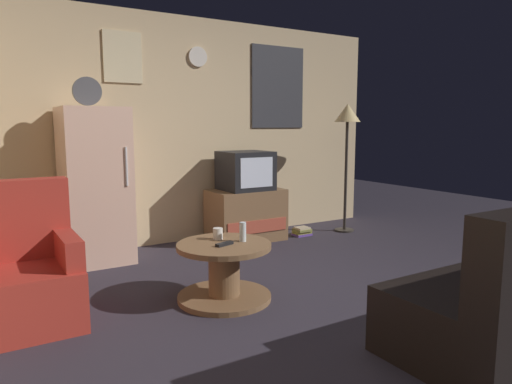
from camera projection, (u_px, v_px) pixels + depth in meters
name	position (u px, v px, depth m)	size (l,w,h in m)	color
ground_plane	(316.00, 308.00, 3.44)	(12.00, 12.00, 0.00)	#2D2833
wall_with_art	(184.00, 131.00, 5.34)	(5.20, 0.12, 2.52)	#D1B284
fridge	(95.00, 185.00, 4.52)	(0.60, 0.62, 1.77)	beige
tv_stand	(246.00, 215.00, 5.44)	(0.84, 0.53, 0.59)	brown
crt_tv	(245.00, 171.00, 5.36)	(0.54, 0.51, 0.44)	black
standing_lamp	(347.00, 123.00, 5.76)	(0.32, 0.32, 1.59)	#332D28
coffee_table	(224.00, 272.00, 3.58)	(0.72, 0.72, 0.44)	brown
wine_glass	(243.00, 232.00, 3.60)	(0.05, 0.05, 0.15)	silver
mug_ceramic_white	(218.00, 234.00, 3.67)	(0.08, 0.08, 0.09)	silver
remote_control	(224.00, 244.00, 3.49)	(0.15, 0.04, 0.02)	black
armchair	(23.00, 275.00, 3.13)	(0.68, 0.68, 0.96)	#A52D23
book_stack	(302.00, 231.00, 5.69)	(0.21, 0.17, 0.10)	#6343A0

